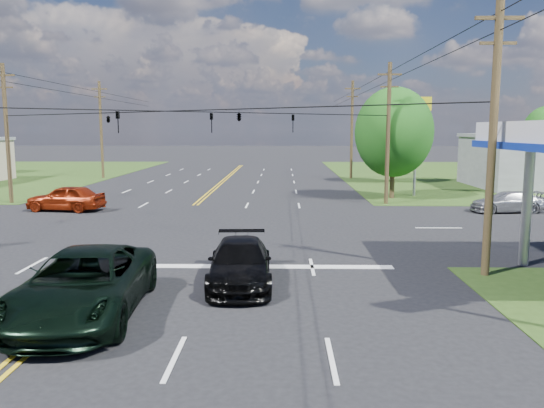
{
  "coord_description": "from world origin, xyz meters",
  "views": [
    {
      "loc": [
        5.91,
        -15.18,
        5.08
      ],
      "look_at": [
        5.47,
        6.0,
        2.09
      ],
      "focal_mm": 35.0,
      "sensor_mm": 36.0,
      "label": 1
    }
  ],
  "objects_px": {
    "pole_ne": "(388,132)",
    "pole_right_far": "(352,129)",
    "pole_nw": "(7,132)",
    "suv_black": "(240,263)",
    "tree_right_a": "(394,132)",
    "pole_left_far": "(101,129)",
    "tree_right_b": "(394,138)",
    "pickup_dkgreen": "(84,284)",
    "pole_se": "(493,134)"
  },
  "relations": [
    {
      "from": "pole_ne",
      "to": "pole_right_far",
      "type": "xyz_separation_m",
      "value": [
        0.0,
        19.0,
        0.25
      ]
    },
    {
      "from": "pole_nw",
      "to": "pole_right_far",
      "type": "distance_m",
      "value": 32.2
    },
    {
      "from": "suv_black",
      "to": "pole_ne",
      "type": "bearing_deg",
      "value": 63.22
    },
    {
      "from": "pole_right_far",
      "to": "tree_right_a",
      "type": "xyz_separation_m",
      "value": [
        1.0,
        -16.0,
        -0.3
      ]
    },
    {
      "from": "pole_right_far",
      "to": "suv_black",
      "type": "xyz_separation_m",
      "value": [
        -8.49,
        -38.22,
        -4.44
      ]
    },
    {
      "from": "tree_right_a",
      "to": "suv_black",
      "type": "xyz_separation_m",
      "value": [
        -9.49,
        -22.22,
        -4.14
      ]
    },
    {
      "from": "pole_left_far",
      "to": "tree_right_b",
      "type": "relative_size",
      "value": 1.41
    },
    {
      "from": "tree_right_a",
      "to": "pole_nw",
      "type": "bearing_deg",
      "value": -173.66
    },
    {
      "from": "pole_nw",
      "to": "tree_right_a",
      "type": "bearing_deg",
      "value": 6.34
    },
    {
      "from": "pole_nw",
      "to": "tree_right_b",
      "type": "bearing_deg",
      "value": 26.95
    },
    {
      "from": "pole_nw",
      "to": "pickup_dkgreen",
      "type": "height_order",
      "value": "pole_nw"
    },
    {
      "from": "pole_se",
      "to": "pickup_dkgreen",
      "type": "height_order",
      "value": "pole_se"
    },
    {
      "from": "pole_right_far",
      "to": "pickup_dkgreen",
      "type": "xyz_separation_m",
      "value": [
        -12.5,
        -41.34,
        -4.27
      ]
    },
    {
      "from": "tree_right_b",
      "to": "suv_black",
      "type": "bearing_deg",
      "value": -109.31
    },
    {
      "from": "tree_right_a",
      "to": "suv_black",
      "type": "distance_m",
      "value": 24.52
    },
    {
      "from": "pole_right_far",
      "to": "tree_right_a",
      "type": "distance_m",
      "value": 16.03
    },
    {
      "from": "pole_right_far",
      "to": "pole_nw",
      "type": "bearing_deg",
      "value": -143.84
    },
    {
      "from": "pole_se",
      "to": "pole_right_far",
      "type": "relative_size",
      "value": 0.95
    },
    {
      "from": "pole_se",
      "to": "pole_ne",
      "type": "relative_size",
      "value": 1.0
    },
    {
      "from": "suv_black",
      "to": "tree_right_a",
      "type": "bearing_deg",
      "value": 63.93
    },
    {
      "from": "pickup_dkgreen",
      "to": "pole_nw",
      "type": "bearing_deg",
      "value": 117.63
    },
    {
      "from": "pickup_dkgreen",
      "to": "pole_se",
      "type": "bearing_deg",
      "value": 15.66
    },
    {
      "from": "tree_right_b",
      "to": "pole_ne",
      "type": "bearing_deg",
      "value": -103.13
    },
    {
      "from": "pole_right_far",
      "to": "suv_black",
      "type": "distance_m",
      "value": 39.41
    },
    {
      "from": "pickup_dkgreen",
      "to": "pole_ne",
      "type": "bearing_deg",
      "value": 57.27
    },
    {
      "from": "pickup_dkgreen",
      "to": "suv_black",
      "type": "distance_m",
      "value": 5.08
    },
    {
      "from": "tree_right_a",
      "to": "pickup_dkgreen",
      "type": "xyz_separation_m",
      "value": [
        -13.5,
        -25.34,
        -3.97
      ]
    },
    {
      "from": "tree_right_a",
      "to": "tree_right_b",
      "type": "relative_size",
      "value": 1.15
    },
    {
      "from": "pole_nw",
      "to": "pole_left_far",
      "type": "height_order",
      "value": "pole_left_far"
    },
    {
      "from": "pole_right_far",
      "to": "tree_right_a",
      "type": "relative_size",
      "value": 1.22
    },
    {
      "from": "pole_left_far",
      "to": "pole_right_far",
      "type": "xyz_separation_m",
      "value": [
        26.0,
        0.0,
        0.0
      ]
    },
    {
      "from": "pole_se",
      "to": "pickup_dkgreen",
      "type": "bearing_deg",
      "value": -160.84
    },
    {
      "from": "tree_right_b",
      "to": "pickup_dkgreen",
      "type": "xyz_separation_m",
      "value": [
        -16.0,
        -37.34,
        -3.32
      ]
    },
    {
      "from": "pole_left_far",
      "to": "suv_black",
      "type": "bearing_deg",
      "value": -65.39
    },
    {
      "from": "pole_se",
      "to": "tree_right_b",
      "type": "relative_size",
      "value": 1.34
    },
    {
      "from": "pole_right_far",
      "to": "pole_se",
      "type": "bearing_deg",
      "value": -90.0
    },
    {
      "from": "tree_right_a",
      "to": "tree_right_b",
      "type": "bearing_deg",
      "value": 78.23
    },
    {
      "from": "pole_ne",
      "to": "suv_black",
      "type": "distance_m",
      "value": 21.43
    },
    {
      "from": "pole_ne",
      "to": "tree_right_b",
      "type": "relative_size",
      "value": 1.34
    },
    {
      "from": "pole_se",
      "to": "pickup_dkgreen",
      "type": "relative_size",
      "value": 1.47
    },
    {
      "from": "pole_left_far",
      "to": "tree_right_a",
      "type": "distance_m",
      "value": 31.39
    },
    {
      "from": "pole_right_far",
      "to": "pickup_dkgreen",
      "type": "height_order",
      "value": "pole_right_far"
    },
    {
      "from": "pole_se",
      "to": "pole_ne",
      "type": "height_order",
      "value": "same"
    },
    {
      "from": "pole_ne",
      "to": "pole_left_far",
      "type": "xyz_separation_m",
      "value": [
        -26.0,
        19.0,
        0.25
      ]
    },
    {
      "from": "pole_nw",
      "to": "suv_black",
      "type": "distance_m",
      "value": 26.34
    },
    {
      "from": "tree_right_b",
      "to": "suv_black",
      "type": "distance_m",
      "value": 36.43
    },
    {
      "from": "pole_ne",
      "to": "pole_left_far",
      "type": "relative_size",
      "value": 0.95
    },
    {
      "from": "tree_right_b",
      "to": "pickup_dkgreen",
      "type": "relative_size",
      "value": 1.09
    },
    {
      "from": "pole_nw",
      "to": "pickup_dkgreen",
      "type": "bearing_deg",
      "value": -58.86
    },
    {
      "from": "pole_left_far",
      "to": "pole_ne",
      "type": "bearing_deg",
      "value": -36.16
    }
  ]
}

